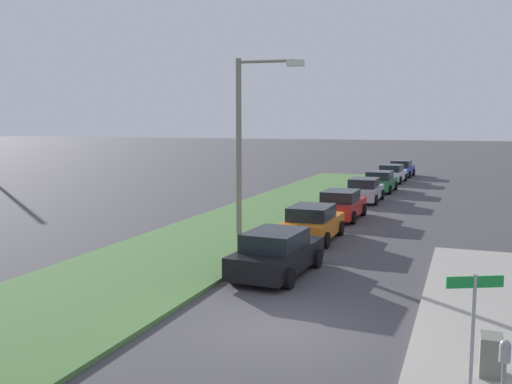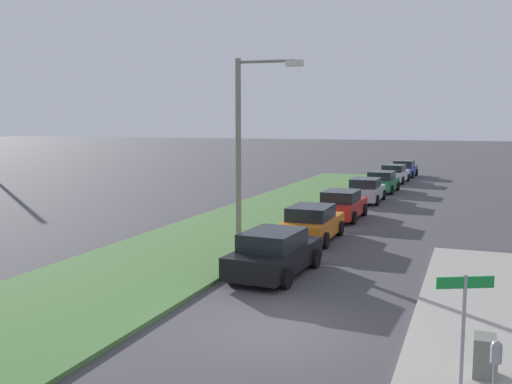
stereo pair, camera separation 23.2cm
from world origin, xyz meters
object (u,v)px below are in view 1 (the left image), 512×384
at_px(parked_car_green, 380,182).
at_px(parking_meter, 504,362).
at_px(parked_car_orange, 312,223).
at_px(street_sign, 473,331).
at_px(parked_car_silver, 364,190).
at_px(parked_car_white, 392,174).
at_px(parked_car_red, 341,205).
at_px(parked_car_black, 277,253).
at_px(streetlight, 247,134).
at_px(parked_car_blue, 401,169).
at_px(utility_box, 491,359).

distance_m(parked_car_green, parking_meter, 31.55).
xyz_separation_m(parked_car_orange, street_sign, (-13.62, -6.13, 0.99)).
relative_size(parked_car_silver, parked_car_white, 0.98).
height_order(parked_car_red, parked_car_white, same).
bearing_deg(parked_car_white, parked_car_red, -177.36).
distance_m(parked_car_orange, street_sign, 14.97).
bearing_deg(parked_car_black, parking_meter, -135.94).
relative_size(parked_car_orange, streetlight, 0.57).
xyz_separation_m(parking_meter, street_sign, (-0.61, 0.51, 0.65)).
xyz_separation_m(parked_car_silver, parked_car_white, (12.26, -0.13, 0.00)).
height_order(parked_car_white, parking_meter, parked_car_white).
distance_m(parked_car_silver, street_sign, 26.70).
height_order(parked_car_blue, parking_meter, parked_car_blue).
relative_size(parked_car_black, parked_car_orange, 1.02).
height_order(street_sign, streetlight, streetlight).
bearing_deg(parked_car_silver, parked_car_orange, -179.93).
bearing_deg(parked_car_white, parked_car_green, -176.64).
bearing_deg(parked_car_red, parked_car_orange, -179.24).
distance_m(parked_car_black, street_sign, 9.89).
distance_m(parked_car_orange, parked_car_white, 24.62).
relative_size(parked_car_red, utility_box, 4.81).
bearing_deg(parked_car_orange, parked_car_blue, -0.79).
distance_m(parked_car_blue, parking_meter, 43.58).
height_order(parked_car_silver, parked_car_green, same).
distance_m(utility_box, streetlight, 14.96).
xyz_separation_m(parked_car_orange, parked_car_green, (17.87, -0.19, 0.00)).
bearing_deg(parked_car_red, parked_car_blue, 0.03).
distance_m(parked_car_red, parked_car_silver, 6.71).
height_order(parked_car_white, parked_car_blue, same).
distance_m(parked_car_green, parked_car_blue, 12.25).
relative_size(parked_car_white, utility_box, 4.88).
xyz_separation_m(parked_car_red, parked_car_silver, (6.71, -0.03, 0.00)).
bearing_deg(utility_box, parked_car_blue, 8.44).
xyz_separation_m(utility_box, street_sign, (-2.17, 0.39, 1.25)).
distance_m(parking_meter, street_sign, 1.03).
bearing_deg(parking_meter, parked_car_white, 9.76).
bearing_deg(street_sign, parked_car_red, 17.61).
relative_size(parked_car_red, parked_car_green, 0.99).
bearing_deg(parked_car_blue, parked_car_green, -178.31).
xyz_separation_m(parked_car_green, street_sign, (-31.49, -5.93, 0.99)).
relative_size(parked_car_orange, parked_car_green, 0.99).
xyz_separation_m(parked_car_blue, street_sign, (-43.73, -5.78, 0.99)).
relative_size(parked_car_orange, utility_box, 4.78).
relative_size(parked_car_white, streetlight, 0.59).
bearing_deg(parked_car_white, parked_car_silver, -177.50).
height_order(parked_car_black, parked_car_silver, same).
height_order(parking_meter, streetlight, streetlight).
distance_m(parked_car_silver, parking_meter, 26.22).
bearing_deg(parked_car_black, parked_car_blue, 3.41).
height_order(parked_car_blue, utility_box, parked_car_blue).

